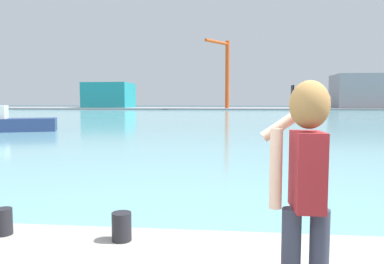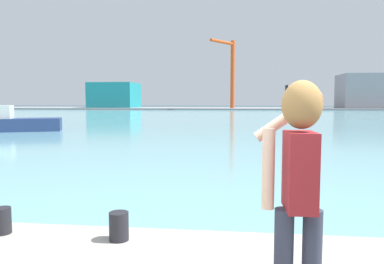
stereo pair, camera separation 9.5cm
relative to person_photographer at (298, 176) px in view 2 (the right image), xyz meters
name	(u,v)px [view 2 (the right image)]	position (x,y,z in m)	size (l,w,h in m)	color
ground_plane	(233,116)	(-0.83, 49.76, -1.67)	(220.00, 220.00, 0.00)	#334751
harbor_water	(233,115)	(-0.83, 51.76, -1.66)	(140.00, 100.00, 0.02)	#6BA8B2
far_shore_dock	(234,108)	(-0.83, 91.76, -1.48)	(140.00, 20.00, 0.37)	gray
person_photographer	(298,176)	(0.00, 0.00, 0.00)	(0.53, 0.55, 1.74)	#2D3342
harbor_bollard	(119,226)	(-1.76, 1.33, -0.90)	(0.22, 0.22, 0.33)	black
harbor_bollard_2	(2,221)	(-3.22, 1.37, -0.91)	(0.20, 0.20, 0.32)	black
boat_moored	(4,122)	(-16.69, 21.58, -1.00)	(7.47, 4.48, 1.84)	navy
warehouse_left	(115,95)	(-32.19, 92.01, 1.92)	(11.47, 10.95, 6.42)	teal
warehouse_right	(371,91)	(31.71, 90.33, 2.75)	(14.37, 9.80, 8.08)	gray
port_crane	(230,68)	(-1.72, 86.96, 8.24)	(5.60, 7.61, 16.12)	#D84C19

